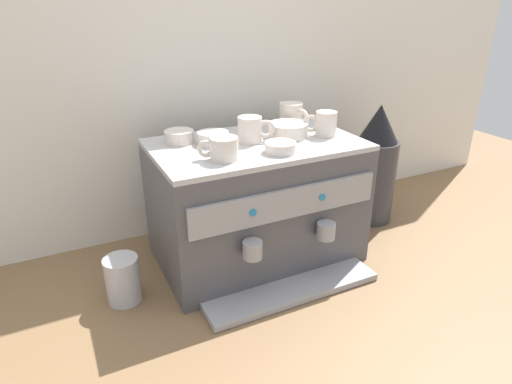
{
  "coord_description": "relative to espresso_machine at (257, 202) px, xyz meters",
  "views": [
    {
      "loc": [
        -0.57,
        -1.16,
        0.81
      ],
      "look_at": [
        0.0,
        0.0,
        0.23
      ],
      "focal_mm": 30.61,
      "sensor_mm": 36.0,
      "label": 1
    }
  ],
  "objects": [
    {
      "name": "ceramic_bowl_2",
      "position": [
        -0.12,
        0.05,
        0.22
      ],
      "size": [
        0.09,
        0.09,
        0.04
      ],
      "color": "beige",
      "rests_on": "espresso_machine"
    },
    {
      "name": "coffee_grinder",
      "position": [
        0.53,
        0.05,
        0.02
      ],
      "size": [
        0.17,
        0.17,
        0.46
      ],
      "color": "#333338",
      "rests_on": "ground_plane"
    },
    {
      "name": "milk_pitcher",
      "position": [
        -0.45,
        -0.05,
        -0.13
      ],
      "size": [
        0.1,
        0.1,
        0.14
      ],
      "primitive_type": "cylinder",
      "color": "#B7B7BC",
      "rests_on": "ground_plane"
    },
    {
      "name": "ceramic_bowl_3",
      "position": [
        0.12,
        0.01,
        0.22
      ],
      "size": [
        0.13,
        0.13,
        0.04
      ],
      "color": "beige",
      "rests_on": "espresso_machine"
    },
    {
      "name": "ceramic_bowl_1",
      "position": [
        0.02,
        -0.11,
        0.22
      ],
      "size": [
        0.09,
        0.09,
        0.03
      ],
      "color": "beige",
      "rests_on": "espresso_machine"
    },
    {
      "name": "ceramic_cup_1",
      "position": [
        -0.01,
        0.01,
        0.24
      ],
      "size": [
        0.11,
        0.07,
        0.08
      ],
      "color": "beige",
      "rests_on": "espresso_machine"
    },
    {
      "name": "ceramic_cup_3",
      "position": [
        -0.15,
        -0.1,
        0.23
      ],
      "size": [
        0.11,
        0.08,
        0.06
      ],
      "color": "beige",
      "rests_on": "espresso_machine"
    },
    {
      "name": "ceramic_bowl_0",
      "position": [
        -0.21,
        0.1,
        0.22
      ],
      "size": [
        0.09,
        0.09,
        0.04
      ],
      "color": "beige",
      "rests_on": "espresso_machine"
    },
    {
      "name": "espresso_machine",
      "position": [
        0.0,
        0.0,
        0.0
      ],
      "size": [
        0.64,
        0.5,
        0.4
      ],
      "color": "#4C4C51",
      "rests_on": "ground_plane"
    },
    {
      "name": "ceramic_cup_0",
      "position": [
        0.19,
        0.11,
        0.24
      ],
      "size": [
        0.08,
        0.12,
        0.08
      ],
      "color": "beige",
      "rests_on": "espresso_machine"
    },
    {
      "name": "ceramic_cup_2",
      "position": [
        0.23,
        -0.03,
        0.24
      ],
      "size": [
        0.1,
        0.08,
        0.08
      ],
      "color": "beige",
      "rests_on": "espresso_machine"
    },
    {
      "name": "ground_plane",
      "position": [
        0.0,
        0.01,
        -0.2
      ],
      "size": [
        4.0,
        4.0,
        0.0
      ],
      "primitive_type": "plane",
      "color": "brown"
    },
    {
      "name": "tiled_backsplash_wall",
      "position": [
        0.0,
        0.32,
        0.4
      ],
      "size": [
        2.8,
        0.03,
        1.2
      ],
      "primitive_type": "cube",
      "color": "silver",
      "rests_on": "ground_plane"
    }
  ]
}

